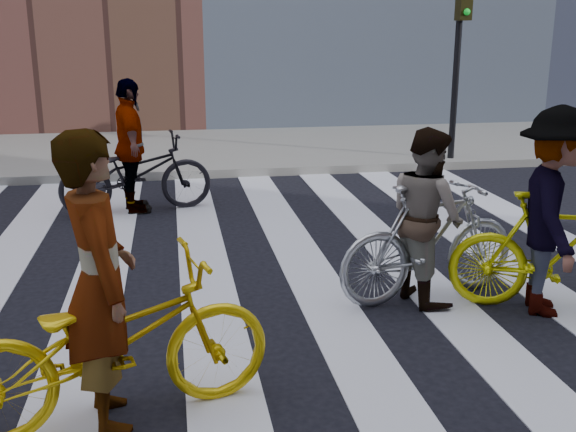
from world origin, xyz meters
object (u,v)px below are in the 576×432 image
object	(u,v)px
bike_yellow_left	(112,343)
bike_yellow_right	(554,253)
bike_dark_rear	(136,173)
rider_rear	(131,147)
bike_silver_mid	(430,241)
rider_left	(99,283)
rider_mid	(426,216)
rider_right	(554,212)
traffic_signal	(460,43)

from	to	relation	value
bike_yellow_left	bike_yellow_right	world-z (taller)	bike_yellow_right
bike_yellow_left	bike_dark_rear	distance (m)	5.42
bike_yellow_left	rider_rear	size ratio (longest dim) A/B	1.13
bike_yellow_left	bike_silver_mid	world-z (taller)	bike_silver_mid
bike_dark_rear	rider_left	size ratio (longest dim) A/B	1.09
rider_mid	rider_rear	xyz separation A→B (m)	(-2.90, 3.77, 0.11)
bike_dark_rear	rider_rear	size ratio (longest dim) A/B	1.13
bike_silver_mid	rider_mid	xyz separation A→B (m)	(-0.05, 0.00, 0.26)
bike_yellow_right	rider_rear	size ratio (longest dim) A/B	0.99
rider_left	rider_mid	xyz separation A→B (m)	(2.82, 1.66, -0.15)
bike_silver_mid	bike_yellow_right	distance (m)	1.11
bike_yellow_right	bike_dark_rear	bearing A→B (deg)	63.61
bike_dark_rear	bike_yellow_right	bearing A→B (deg)	-147.32
bike_silver_mid	bike_dark_rear	distance (m)	4.75
rider_right	rider_mid	bearing A→B (deg)	85.53
bike_silver_mid	rider_left	world-z (taller)	rider_left
bike_yellow_left	rider_mid	distance (m)	3.24
rider_mid	rider_rear	distance (m)	4.76
rider_mid	rider_right	world-z (taller)	rider_right
bike_yellow_left	rider_right	bearing A→B (deg)	-86.43
bike_yellow_right	rider_mid	world-z (taller)	rider_mid
rider_left	rider_rear	xyz separation A→B (m)	(-0.08, 5.42, -0.04)
bike_yellow_right	rider_rear	bearing A→B (deg)	63.97
rider_mid	bike_yellow_left	bearing A→B (deg)	108.33
bike_yellow_left	bike_silver_mid	distance (m)	3.27
traffic_signal	rider_mid	distance (m)	6.94
bike_silver_mid	bike_dark_rear	size ratio (longest dim) A/B	0.90
traffic_signal	rider_mid	world-z (taller)	traffic_signal
rider_right	rider_rear	world-z (taller)	rider_right
bike_silver_mid	rider_mid	size ratio (longest dim) A/B	1.15
bike_dark_rear	rider_right	size ratio (longest dim) A/B	1.12
rider_rear	rider_mid	bearing A→B (deg)	-152.34
traffic_signal	bike_yellow_right	xyz separation A→B (m)	(-1.86, -6.61, -1.72)
rider_mid	bike_silver_mid	bearing A→B (deg)	-102.58
bike_yellow_right	rider_left	distance (m)	4.07
bike_silver_mid	bike_yellow_left	bearing A→B (deg)	107.88
bike_yellow_left	rider_right	world-z (taller)	rider_right
rider_left	traffic_signal	bearing A→B (deg)	-50.10
bike_silver_mid	bike_yellow_right	xyz separation A→B (m)	(1.01, -0.48, -0.02)
traffic_signal	bike_dark_rear	xyz separation A→B (m)	(-5.76, -2.37, -1.72)
rider_mid	rider_rear	bearing A→B (deg)	25.00
traffic_signal	bike_yellow_left	xyz separation A→B (m)	(-5.68, -7.79, -1.72)
bike_dark_rear	rider_mid	bearing A→B (deg)	-152.82
bike_silver_mid	rider_rear	world-z (taller)	rider_rear
rider_right	rider_rear	distance (m)	5.77
rider_left	rider_right	distance (m)	4.00
bike_silver_mid	bike_dark_rear	world-z (taller)	bike_silver_mid
rider_rear	bike_yellow_right	bearing A→B (deg)	-146.96
bike_yellow_left	rider_right	xyz separation A→B (m)	(3.77, 1.18, 0.39)
rider_left	rider_rear	distance (m)	5.42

